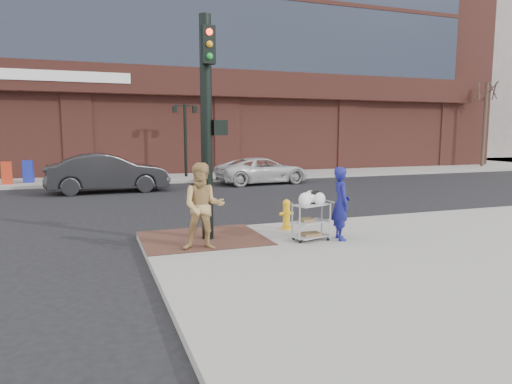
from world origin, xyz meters
name	(u,v)px	position (x,y,z in m)	size (l,w,h in m)	color
ground	(239,252)	(0.00, 0.00, 0.00)	(220.00, 220.00, 0.00)	black
sidewalk_far	(261,159)	(12.50, 32.00, 0.07)	(65.00, 36.00, 0.15)	gray
brick_curb_ramp	(203,238)	(-0.60, 0.90, 0.16)	(2.80, 2.40, 0.01)	#4D3024
filler_block	(448,82)	(40.00, 38.00, 9.00)	(14.00, 20.00, 18.00)	slate
bare_tree_a	(487,81)	(24.00, 16.50, 6.27)	(1.80, 1.80, 7.20)	#382B21
lamp_post	(185,132)	(2.00, 16.00, 2.62)	(1.32, 0.22, 4.00)	black
traffic_signal_pole	(208,122)	(-0.48, 0.77, 2.83)	(0.61, 0.51, 5.00)	black
woman_blue	(341,203)	(2.35, -0.28, 0.99)	(0.61, 0.40, 1.67)	navy
pedestrian_tan	(203,207)	(-0.81, -0.11, 1.06)	(0.89, 0.69, 1.83)	tan
sedan_dark	(108,173)	(-2.30, 11.55, 0.84)	(1.79, 5.13, 1.69)	black
minivan_white	(263,171)	(5.25, 12.44, 0.67)	(2.21, 4.79, 1.33)	silver
utility_cart	(311,218)	(1.68, -0.13, 0.66)	(0.91, 0.68, 1.13)	#999A9E
fire_hydrant	(286,214)	(1.63, 1.15, 0.54)	(0.36, 0.25, 0.77)	#EAA713
newsbox_red	(7,173)	(-6.77, 15.05, 0.69)	(0.45, 0.41, 1.07)	#B22C14
newsbox_blue	(28,171)	(-5.91, 15.56, 0.70)	(0.46, 0.41, 1.09)	#172497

